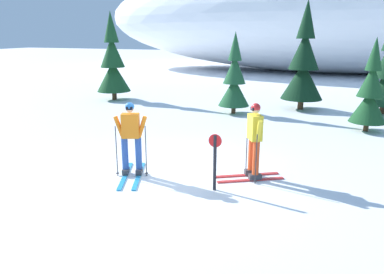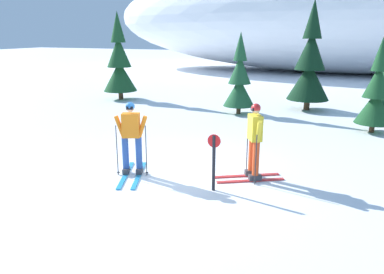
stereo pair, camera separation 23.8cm
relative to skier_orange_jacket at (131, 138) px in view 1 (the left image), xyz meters
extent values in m
plane|color=white|center=(1.03, 0.16, -0.90)|extent=(120.00, 120.00, 0.00)
cube|color=#2893CC|center=(0.18, -0.03, -0.88)|extent=(0.70, 1.65, 0.03)
cube|color=#2893CC|center=(-0.11, -0.14, -0.88)|extent=(0.70, 1.65, 0.03)
cube|color=#38383D|center=(0.14, 0.06, -0.81)|extent=(0.23, 0.31, 0.12)
cube|color=#38383D|center=(-0.15, -0.05, -0.81)|extent=(0.23, 0.31, 0.12)
cylinder|color=#2D519E|center=(0.14, 0.06, -0.37)|extent=(0.15, 0.15, 0.76)
cylinder|color=#2D519E|center=(-0.15, -0.05, -0.37)|extent=(0.15, 0.15, 0.76)
cube|color=orange|center=(0.00, 0.01, 0.29)|extent=(0.46, 0.36, 0.56)
cylinder|color=orange|center=(0.23, 0.10, 0.23)|extent=(0.29, 0.19, 0.58)
cylinder|color=orange|center=(-0.24, -0.08, 0.23)|extent=(0.29, 0.19, 0.58)
sphere|color=beige|center=(0.00, 0.01, 0.70)|extent=(0.19, 0.19, 0.19)
sphere|color=#2366B2|center=(0.00, 0.01, 0.73)|extent=(0.21, 0.21, 0.21)
cube|color=black|center=(0.03, -0.07, 0.71)|extent=(0.15, 0.09, 0.07)
cylinder|color=#2D2D33|center=(0.33, 0.07, -0.30)|extent=(0.02, 0.02, 1.20)
cylinder|color=#2D2D33|center=(0.33, 0.07, -0.84)|extent=(0.07, 0.07, 0.01)
cylinder|color=#2D2D33|center=(-0.30, -0.17, -0.30)|extent=(0.02, 0.02, 1.20)
cylinder|color=#2D2D33|center=(-0.30, -0.17, -0.84)|extent=(0.07, 0.07, 0.01)
cube|color=red|center=(2.69, 0.60, -0.88)|extent=(1.39, 0.86, 0.03)
cube|color=red|center=(2.53, 0.88, -0.88)|extent=(1.39, 0.86, 0.03)
cube|color=#38383D|center=(2.77, 0.65, -0.81)|extent=(0.31, 0.26, 0.12)
cube|color=#38383D|center=(2.62, 0.93, -0.81)|extent=(0.31, 0.26, 0.12)
cylinder|color=#DB471E|center=(2.77, 0.65, -0.36)|extent=(0.15, 0.15, 0.77)
cylinder|color=#DB471E|center=(2.62, 0.93, -0.36)|extent=(0.15, 0.15, 0.77)
cube|color=yellow|center=(2.69, 0.79, 0.31)|extent=(0.41, 0.46, 0.57)
cylinder|color=yellow|center=(2.82, 0.57, 0.25)|extent=(0.22, 0.29, 0.58)
cylinder|color=yellow|center=(2.57, 1.01, 0.25)|extent=(0.22, 0.29, 0.58)
sphere|color=beige|center=(2.69, 0.79, 0.72)|extent=(0.19, 0.19, 0.19)
sphere|color=red|center=(2.69, 0.79, 0.75)|extent=(0.21, 0.21, 0.21)
cube|color=black|center=(2.62, 0.75, 0.73)|extent=(0.11, 0.15, 0.07)
cylinder|color=#2D2D33|center=(2.81, 0.47, -0.33)|extent=(0.02, 0.02, 1.13)
cylinder|color=#2D2D33|center=(2.81, 0.47, -0.84)|extent=(0.07, 0.07, 0.01)
cylinder|color=#2D2D33|center=(2.47, 1.05, -0.33)|extent=(0.02, 0.02, 1.13)
cylinder|color=#2D2D33|center=(2.47, 1.05, -0.84)|extent=(0.07, 0.07, 0.01)
cylinder|color=#47301E|center=(-5.92, 8.87, -0.61)|extent=(0.23, 0.23, 0.57)
cone|color=#194723|center=(-5.92, 8.87, 0.26)|extent=(1.63, 1.63, 1.46)
cone|color=#194723|center=(-5.92, 8.87, 1.43)|extent=(1.18, 1.18, 1.46)
cone|color=#194723|center=(-5.92, 8.87, 2.60)|extent=(0.72, 0.72, 1.46)
cylinder|color=#47301E|center=(0.47, 7.67, -0.67)|extent=(0.18, 0.18, 0.44)
cone|color=#1E512D|center=(0.47, 7.67, 0.00)|extent=(1.27, 1.27, 1.14)
cone|color=#1E512D|center=(0.47, 7.67, 0.91)|extent=(0.91, 0.91, 1.14)
cone|color=#1E512D|center=(0.47, 7.67, 1.82)|extent=(0.56, 0.56, 1.14)
cylinder|color=#47301E|center=(2.98, 9.56, -0.59)|extent=(0.25, 0.25, 0.62)
cone|color=black|center=(2.98, 9.56, 0.35)|extent=(1.76, 1.76, 1.58)
cone|color=black|center=(2.98, 9.56, 1.62)|extent=(1.27, 1.27, 1.58)
cone|color=black|center=(2.98, 9.56, 2.88)|extent=(0.78, 0.78, 1.58)
cylinder|color=#47301E|center=(5.42, 6.41, -0.69)|extent=(0.17, 0.17, 0.42)
cone|color=#194723|center=(5.42, 6.41, -0.04)|extent=(1.20, 1.20, 1.08)
cone|color=#194723|center=(5.42, 6.41, 0.82)|extent=(0.87, 0.87, 1.08)
cone|color=#194723|center=(5.42, 6.41, 1.68)|extent=(0.53, 0.53, 1.08)
cylinder|color=#47301E|center=(6.22, 9.73, -0.64)|extent=(0.21, 0.21, 0.52)
ellipsoid|color=white|center=(4.16, 26.96, 3.68)|extent=(40.65, 16.46, 9.15)
cylinder|color=black|center=(2.07, -0.18, -0.29)|extent=(0.07, 0.07, 1.21)
cylinder|color=red|center=(2.07, -0.18, 0.19)|extent=(0.28, 0.02, 0.28)
camera|label=1|loc=(4.24, -7.38, 2.34)|focal=35.58mm
camera|label=2|loc=(4.46, -7.29, 2.34)|focal=35.58mm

